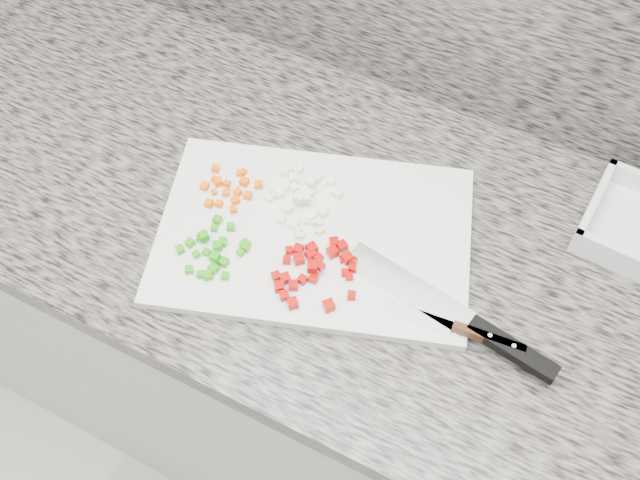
# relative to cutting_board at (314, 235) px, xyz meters

# --- Properties ---
(cabinet) EXTENTS (3.92, 0.62, 0.86)m
(cabinet) POSITION_rel_cutting_board_xyz_m (0.04, 0.05, -0.48)
(cabinet) COLOR silver
(cabinet) RESTS_ON ground
(countertop) EXTENTS (3.96, 0.64, 0.04)m
(countertop) POSITION_rel_cutting_board_xyz_m (0.04, 0.05, -0.03)
(countertop) COLOR #646058
(countertop) RESTS_ON cabinet
(cutting_board) EXTENTS (0.53, 0.43, 0.02)m
(cutting_board) POSITION_rel_cutting_board_xyz_m (0.00, 0.00, 0.00)
(cutting_board) COLOR silver
(cutting_board) RESTS_ON countertop
(carrot_pile) EXTENTS (0.09, 0.09, 0.02)m
(carrot_pile) POSITION_rel_cutting_board_xyz_m (-0.15, 0.01, 0.01)
(carrot_pile) COLOR #F86205
(carrot_pile) RESTS_ON cutting_board
(onion_pile) EXTENTS (0.11, 0.11, 0.02)m
(onion_pile) POSITION_rel_cutting_board_xyz_m (-0.05, 0.05, 0.02)
(onion_pile) COLOR white
(onion_pile) RESTS_ON cutting_board
(green_pepper_pile) EXTENTS (0.09, 0.10, 0.02)m
(green_pepper_pile) POSITION_rel_cutting_board_xyz_m (-0.11, -0.10, 0.01)
(green_pepper_pile) COLOR #279A0E
(green_pepper_pile) RESTS_ON cutting_board
(red_pepper_pile) EXTENTS (0.13, 0.13, 0.02)m
(red_pepper_pile) POSITION_rel_cutting_board_xyz_m (0.03, -0.06, 0.01)
(red_pepper_pile) COLOR #A70702
(red_pepper_pile) RESTS_ON cutting_board
(garlic_pile) EXTENTS (0.05, 0.06, 0.01)m
(garlic_pile) POSITION_rel_cutting_board_xyz_m (-0.01, -0.00, 0.01)
(garlic_pile) COLOR beige
(garlic_pile) RESTS_ON cutting_board
(chef_knife) EXTENTS (0.32, 0.09, 0.02)m
(chef_knife) POSITION_rel_cutting_board_xyz_m (0.26, -0.04, 0.01)
(chef_knife) COLOR silver
(chef_knife) RESTS_ON cutting_board
(paring_knife) EXTENTS (0.20, 0.03, 0.02)m
(paring_knife) POSITION_rel_cutting_board_xyz_m (0.26, -0.05, 0.01)
(paring_knife) COLOR silver
(paring_knife) RESTS_ON cutting_board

